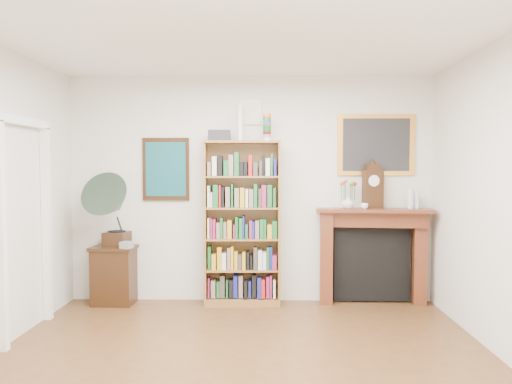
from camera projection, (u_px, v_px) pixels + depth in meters
room at (240, 205)px, 3.72m from camera, size 4.51×5.01×2.81m
door_casing at (25, 209)px, 4.97m from camera, size 0.08×1.02×2.17m
teal_poster at (166, 169)px, 6.20m from camera, size 0.58×0.04×0.78m
small_picture at (250, 112)px, 6.14m from camera, size 0.26×0.04×0.30m
gilt_painting at (376, 145)px, 6.13m from camera, size 0.95×0.04×0.75m
bookshelf at (242, 214)px, 6.05m from camera, size 0.93×0.36×2.29m
side_cabinet at (114, 275)px, 6.09m from camera, size 0.54×0.40×0.71m
fireplace at (372, 247)px, 6.12m from camera, size 1.42×0.45×1.17m
gramophone at (112, 205)px, 5.96m from camera, size 0.64×0.75×0.91m
cd_stack at (126, 245)px, 5.92m from camera, size 0.15×0.15×0.08m
mantel_clock at (373, 187)px, 6.06m from camera, size 0.25×0.17×0.54m
flower_vase at (348, 202)px, 6.04m from camera, size 0.15×0.15×0.16m
teacup at (365, 206)px, 5.99m from camera, size 0.11×0.11×0.07m
bottle_left at (410, 199)px, 6.03m from camera, size 0.07×0.07×0.24m
bottle_right at (417, 200)px, 6.06m from camera, size 0.06×0.06×0.20m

